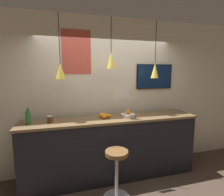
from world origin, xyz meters
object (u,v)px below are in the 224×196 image
spread_jar (50,119)px  mounted_tv (154,77)px  bar_stool (117,169)px  fruit_bowl (128,114)px  juice_bottle (28,117)px

spread_jar → mounted_tv: (2.02, 0.36, 0.65)m
bar_stool → fruit_bowl: 0.95m
juice_bottle → spread_jar: juice_bottle is taller
bar_stool → fruit_bowl: fruit_bowl is taller
bar_stool → spread_jar: (-0.94, 0.57, 0.67)m
bar_stool → juice_bottle: juice_bottle is taller
fruit_bowl → mounted_tv: bearing=27.3°
mounted_tv → spread_jar: bearing=-169.9°
fruit_bowl → mounted_tv: (0.70, 0.36, 0.65)m
spread_jar → mounted_tv: 2.15m
fruit_bowl → juice_bottle: 1.63m
bar_stool → mounted_tv: size_ratio=1.00×
juice_bottle → spread_jar: bearing=0.0°
fruit_bowl → juice_bottle: bearing=180.0°
bar_stool → juice_bottle: size_ratio=3.04×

